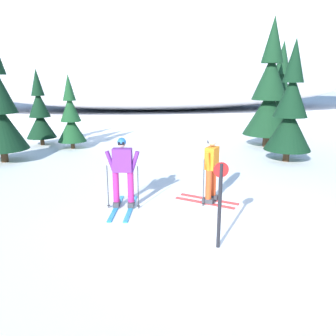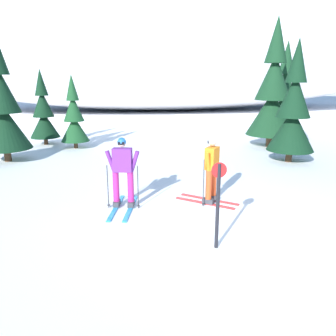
% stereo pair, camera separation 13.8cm
% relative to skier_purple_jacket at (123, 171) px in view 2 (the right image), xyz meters
% --- Properties ---
extents(ground_plane, '(120.00, 120.00, 0.00)m').
position_rel_skier_purple_jacket_xyz_m(ground_plane, '(2.10, -1.34, -0.91)').
color(ground_plane, white).
extents(skier_purple_jacket, '(0.83, 1.73, 1.73)m').
position_rel_skier_purple_jacket_xyz_m(skier_purple_jacket, '(0.00, 0.00, 0.00)').
color(skier_purple_jacket, '#2893CC').
rests_on(skier_purple_jacket, ground).
extents(skier_orange_jacket, '(1.51, 1.30, 1.69)m').
position_rel_skier_purple_jacket_xyz_m(skier_orange_jacket, '(2.18, 0.01, -0.03)').
color(skier_orange_jacket, red).
rests_on(skier_orange_jacket, ground).
extents(pine_tree_far_left, '(1.86, 1.86, 4.81)m').
position_rel_skier_purple_jacket_xyz_m(pine_tree_far_left, '(-4.24, 5.31, 1.10)').
color(pine_tree_far_left, '#47301E').
rests_on(pine_tree_far_left, ground).
extents(pine_tree_left, '(1.33, 1.33, 3.43)m').
position_rel_skier_purple_jacket_xyz_m(pine_tree_left, '(-3.47, 8.44, 0.52)').
color(pine_tree_left, '#47301E').
rests_on(pine_tree_left, ground).
extents(pine_tree_center_left, '(1.23, 1.23, 3.19)m').
position_rel_skier_purple_jacket_xyz_m(pine_tree_center_left, '(-1.99, 7.40, 0.42)').
color(pine_tree_center_left, '#47301E').
rests_on(pine_tree_center_left, ground).
extents(pine_tree_center_right, '(1.70, 1.70, 4.41)m').
position_rel_skier_purple_jacket_xyz_m(pine_tree_center_right, '(6.18, 3.75, 0.93)').
color(pine_tree_center_right, '#47301E').
rests_on(pine_tree_center_right, ground).
extents(pine_tree_right, '(2.14, 2.14, 5.55)m').
position_rel_skier_purple_jacket_xyz_m(pine_tree_right, '(6.63, 6.48, 1.41)').
color(pine_tree_right, '#47301E').
rests_on(pine_tree_right, ground).
extents(pine_tree_far_right, '(1.88, 1.88, 4.87)m').
position_rel_skier_purple_jacket_xyz_m(pine_tree_far_right, '(8.60, 9.41, 1.12)').
color(pine_tree_far_right, '#47301E').
rests_on(pine_tree_far_right, ground).
extents(snow_ridge_background, '(51.15, 20.20, 12.12)m').
position_rel_skier_purple_jacket_xyz_m(snow_ridge_background, '(4.43, 24.60, 5.15)').
color(snow_ridge_background, white).
rests_on(snow_ridge_background, ground).
extents(trail_marker_post, '(0.28, 0.07, 1.65)m').
position_rel_skier_purple_jacket_xyz_m(trail_marker_post, '(1.68, -2.30, 0.02)').
color(trail_marker_post, black).
rests_on(trail_marker_post, ground).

